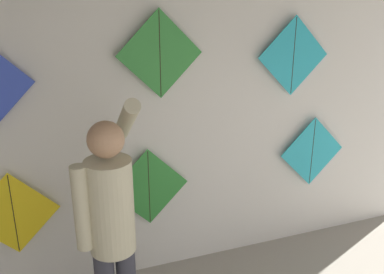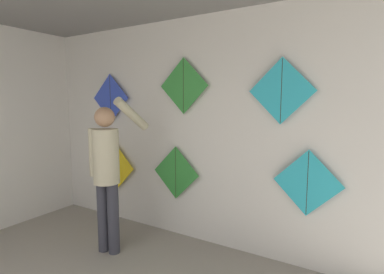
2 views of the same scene
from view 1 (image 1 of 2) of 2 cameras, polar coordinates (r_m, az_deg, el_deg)
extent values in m
cube|color=silver|center=(3.58, -4.05, 2.16)|extent=(5.49, 0.06, 2.80)
cylinder|color=beige|center=(2.79, -10.80, -9.07)|extent=(0.30, 0.30, 0.63)
sphere|color=tan|center=(2.60, -11.43, -0.33)|extent=(0.23, 0.23, 0.23)
cylinder|color=beige|center=(2.73, -14.48, -9.17)|extent=(0.10, 0.10, 0.56)
cylinder|color=beige|center=(2.86, -8.78, 2.19)|extent=(0.10, 0.52, 0.41)
cube|color=yellow|center=(3.62, -22.69, -9.44)|extent=(0.69, 0.01, 0.69)
cylinder|color=black|center=(3.62, -22.69, -9.45)|extent=(0.01, 0.01, 0.66)
cube|color=#338C38|center=(3.67, -5.77, -6.66)|extent=(0.69, 0.01, 0.69)
cylinder|color=black|center=(3.67, -5.76, -6.68)|extent=(0.01, 0.01, 0.66)
cube|color=#28B2C6|center=(4.28, 15.73, -1.89)|extent=(0.69, 0.01, 0.69)
cylinder|color=black|center=(4.28, 15.75, -1.90)|extent=(0.01, 0.01, 0.66)
cube|color=#338C38|center=(3.36, -4.31, 10.95)|extent=(0.69, 0.01, 0.69)
cylinder|color=black|center=(3.36, -4.30, 10.94)|extent=(0.01, 0.01, 0.66)
cube|color=#28B2C6|center=(3.87, 13.38, 10.45)|extent=(0.69, 0.01, 0.69)
cylinder|color=black|center=(3.87, 13.39, 10.45)|extent=(0.01, 0.01, 0.66)
camera|label=2|loc=(3.02, 65.90, -5.48)|focal=28.00mm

